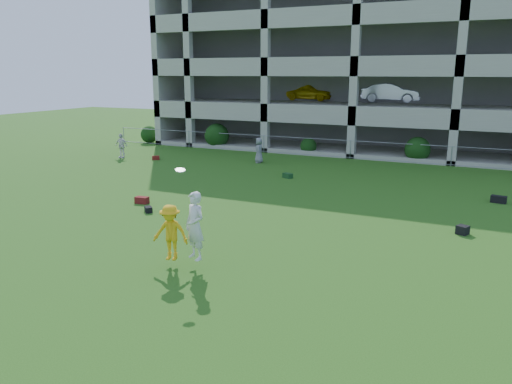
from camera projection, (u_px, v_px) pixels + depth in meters
The scene contains 13 objects.
ground at pixel (186, 256), 14.90m from camera, with size 100.00×100.00×0.00m, color #235114.
bystander_b at pixel (121, 146), 31.86m from camera, with size 0.90×0.38×1.54m, color silver.
bystander_c at pixel (259, 150), 30.07m from camera, with size 0.74×0.48×1.52m, color gray.
bag_red_a at pixel (142, 200), 20.83m from camera, with size 0.55×0.30×0.28m, color #5C180F.
bag_black_b at pixel (148, 209), 19.52m from camera, with size 0.40×0.25×0.22m, color black.
crate_d at pixel (463, 230), 16.85m from camera, with size 0.35×0.35×0.30m, color black.
bag_black_e at pixel (499, 199), 20.92m from camera, with size 0.60×0.30×0.30m, color black.
bag_red_f at pixel (156, 158), 31.26m from camera, with size 0.45×0.28×0.24m, color #5B180F.
bag_green_g at pixel (288, 176), 25.85m from camera, with size 0.50×0.30×0.25m, color #153B1B.
frisbee_contest at pixel (180, 230), 13.78m from camera, with size 1.68×0.87×2.61m.
parking_garage at pixel (383, 63), 37.89m from camera, with size 30.00×14.00×12.00m.
fence at pixel (350, 149), 31.49m from camera, with size 36.06×0.06×1.20m.
shrub_row at pixel (429, 138), 30.01m from camera, with size 34.38×2.52×3.50m.
Camera 1 is at (7.85, -11.83, 5.33)m, focal length 35.00 mm.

